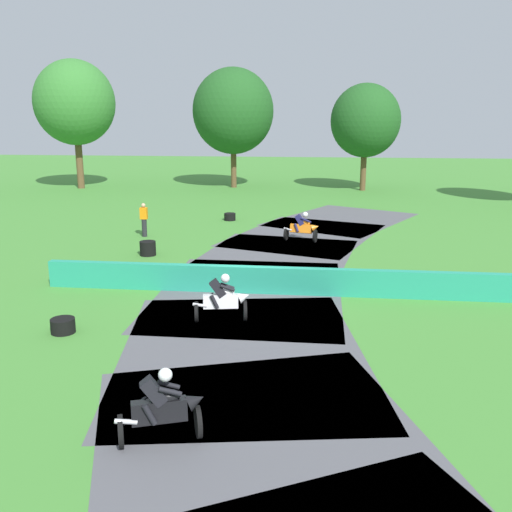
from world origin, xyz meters
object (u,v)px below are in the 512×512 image
at_px(motorcycle_lead_orange, 303,227).
at_px(motorcycle_chase_white, 223,299).
at_px(track_marshal, 144,220).
at_px(tire_stack_near, 230,217).
at_px(tire_stack_mid_a, 148,248).
at_px(tire_stack_mid_b, 63,326).
at_px(motorcycle_trailing_black, 163,407).

xyz_separation_m(motorcycle_lead_orange, motorcycle_chase_white, (-2.01, -10.90, 0.02)).
height_order(motorcycle_lead_orange, track_marshal, track_marshal).
height_order(tire_stack_near, tire_stack_mid_a, tire_stack_mid_a).
bearing_deg(tire_stack_mid_b, tire_stack_near, 83.11).
xyz_separation_m(motorcycle_lead_orange, motorcycle_trailing_black, (-2.12, -17.19, 0.02)).
distance_m(motorcycle_trailing_black, tire_stack_near, 22.16).
height_order(tire_stack_near, track_marshal, track_marshal).
bearing_deg(motorcycle_trailing_black, track_marshal, 107.66).
bearing_deg(track_marshal, tire_stack_near, 53.32).
distance_m(tire_stack_near, tire_stack_mid_a, 8.65).
distance_m(motorcycle_lead_orange, track_marshal, 7.66).
distance_m(motorcycle_chase_white, tire_stack_near, 15.93).
bearing_deg(track_marshal, motorcycle_chase_white, -63.07).
bearing_deg(tire_stack_near, motorcycle_trailing_black, -84.70).
relative_size(motorcycle_lead_orange, tire_stack_mid_a, 2.55).
height_order(tire_stack_mid_a, track_marshal, track_marshal).
relative_size(motorcycle_lead_orange, motorcycle_chase_white, 1.03).
distance_m(tire_stack_near, tire_stack_mid_b, 17.28).
bearing_deg(tire_stack_near, motorcycle_lead_orange, -49.47).
distance_m(motorcycle_lead_orange, motorcycle_chase_white, 11.09).
height_order(motorcycle_trailing_black, tire_stack_mid_a, motorcycle_trailing_black).
distance_m(motorcycle_chase_white, tire_stack_mid_a, 8.64).
xyz_separation_m(motorcycle_lead_orange, tire_stack_mid_a, (-6.42, -3.47, -0.34)).
relative_size(tire_stack_mid_b, track_marshal, 0.40).
xyz_separation_m(motorcycle_lead_orange, tire_stack_mid_b, (-6.24, -12.28, -0.44)).
bearing_deg(tire_stack_mid_b, motorcycle_chase_white, 18.06).
xyz_separation_m(motorcycle_chase_white, tire_stack_mid_a, (-4.40, 7.43, -0.36)).
distance_m(tire_stack_mid_b, track_marshal, 12.57).
xyz_separation_m(tire_stack_near, track_marshal, (-3.49, -4.68, 0.62)).
xyz_separation_m(tire_stack_mid_b, track_marshal, (-1.41, 12.47, 0.62)).
height_order(motorcycle_lead_orange, motorcycle_chase_white, motorcycle_chase_white).
bearing_deg(motorcycle_trailing_black, motorcycle_lead_orange, 82.98).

